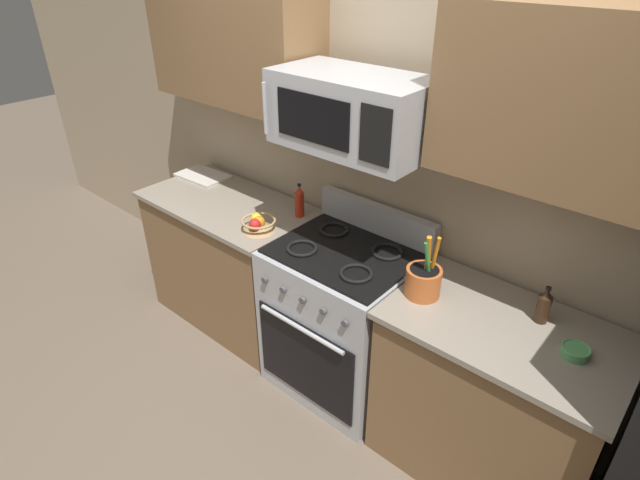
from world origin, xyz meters
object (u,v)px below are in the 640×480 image
object	(u,v)px
range_oven	(343,318)
fruit_basket	(258,224)
bottle_hot_sauce	(299,202)
prep_bowl	(575,351)
cutting_board	(203,176)
microwave	(352,112)
bottle_soy	(544,306)
utensil_crock	(423,280)

from	to	relation	value
range_oven	fruit_basket	xyz separation A→B (m)	(-0.53, -0.13, 0.48)
fruit_basket	bottle_hot_sauce	xyz separation A→B (m)	(0.06, 0.29, 0.05)
fruit_basket	prep_bowl	size ratio (longest dim) A/B	1.78
fruit_basket	cutting_board	distance (m)	0.91
microwave	bottle_soy	bearing A→B (deg)	5.79
utensil_crock	bottle_hot_sauce	size ratio (longest dim) A/B	1.60
range_oven	cutting_board	bearing A→B (deg)	173.99
microwave	prep_bowl	xyz separation A→B (m)	(1.18, -0.03, -0.74)
range_oven	bottle_soy	bearing A→B (deg)	7.38
microwave	bottle_soy	world-z (taller)	microwave
range_oven	cutting_board	distance (m)	1.47
utensil_crock	prep_bowl	bearing A→B (deg)	3.79
range_oven	utensil_crock	xyz separation A→B (m)	(0.50, -0.04, 0.52)
fruit_basket	bottle_soy	xyz separation A→B (m)	(1.53, 0.25, 0.04)
microwave	utensil_crock	bearing A→B (deg)	-8.06
cutting_board	bottle_hot_sauce	world-z (taller)	bottle_hot_sauce
prep_bowl	cutting_board	bearing A→B (deg)	176.79
range_oven	cutting_board	xyz separation A→B (m)	(-1.40, 0.15, 0.44)
utensil_crock	cutting_board	distance (m)	1.91
fruit_basket	prep_bowl	world-z (taller)	fruit_basket
prep_bowl	utensil_crock	bearing A→B (deg)	-176.21
cutting_board	bottle_hot_sauce	bearing A→B (deg)	0.96
bottle_soy	bottle_hot_sauce	bearing A→B (deg)	178.71
bottle_hot_sauce	prep_bowl	distance (m)	1.67
bottle_soy	cutting_board	bearing A→B (deg)	179.58
bottle_soy	bottle_hot_sauce	distance (m)	1.47
microwave	cutting_board	size ratio (longest dim) A/B	2.11
bottle_soy	bottle_hot_sauce	size ratio (longest dim) A/B	0.86
microwave	bottle_soy	distance (m)	1.21
microwave	bottle_soy	xyz separation A→B (m)	(1.00, 0.10, -0.68)
utensil_crock	bottle_soy	bearing A→B (deg)	19.19
range_oven	microwave	bearing A→B (deg)	90.03
microwave	bottle_hot_sauce	distance (m)	0.83
range_oven	bottle_hot_sauce	xyz separation A→B (m)	(-0.48, 0.16, 0.53)
microwave	utensil_crock	xyz separation A→B (m)	(0.50, -0.07, -0.68)
range_oven	fruit_basket	distance (m)	0.73
prep_bowl	microwave	bearing A→B (deg)	178.75
cutting_board	utensil_crock	bearing A→B (deg)	-5.72
cutting_board	bottle_soy	xyz separation A→B (m)	(2.39, -0.02, 0.07)
bottle_soy	prep_bowl	xyz separation A→B (m)	(0.19, -0.13, -0.06)
microwave	prep_bowl	distance (m)	1.40
microwave	fruit_basket	size ratio (longest dim) A/B	3.81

